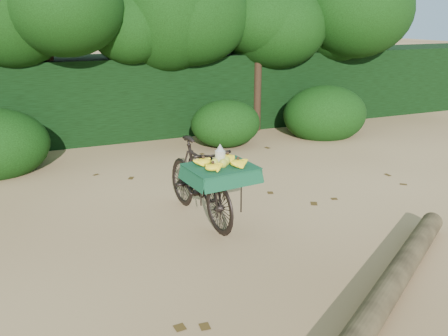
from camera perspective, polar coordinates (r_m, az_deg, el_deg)
name	(u,v)px	position (r m, az deg, el deg)	size (l,w,h in m)	color
ground	(252,244)	(5.94, 3.33, -9.08)	(80.00, 80.00, 0.00)	tan
vendor_bicycle	(200,180)	(6.40, -2.91, -1.47)	(0.87, 1.92, 1.12)	black
fallen_log	(394,281)	(5.23, 19.74, -12.67)	(0.25, 0.25, 3.52)	brown
hedge_backdrop	(133,95)	(11.42, -10.86, 8.60)	(26.00, 1.80, 1.80)	black
tree_row	(108,50)	(10.40, -13.81, 13.63)	(14.50, 2.00, 4.00)	black
bush_clumps	(181,130)	(9.74, -5.22, 4.55)	(8.80, 1.70, 0.90)	black
leaf_litter	(230,223)	(6.47, 0.77, -6.64)	(7.00, 7.30, 0.01)	#432F11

